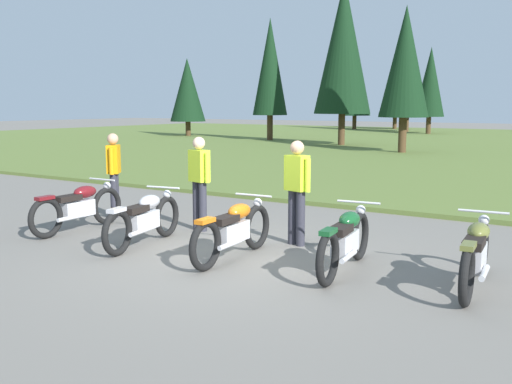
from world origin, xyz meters
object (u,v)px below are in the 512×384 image
Objects in this scene: motorcycle_silver at (144,218)px; motorcycle_olive at (476,254)px; motorcycle_orange at (234,229)px; motorcycle_british_green at (346,240)px; rider_checking_bike at (114,170)px; rider_near_row_end at (199,178)px; rider_in_hivis_vest at (297,186)px; motorcycle_maroon at (79,207)px.

motorcycle_silver is 4.97m from motorcycle_olive.
motorcycle_orange is 1.00× the size of motorcycle_olive.
motorcycle_british_green is 1.00× the size of motorcycle_olive.
motorcycle_british_green is 1.26× the size of rider_checking_bike.
motorcycle_olive is at bearing -7.77° from rider_checking_bike.
motorcycle_orange is at bearing -38.42° from rider_near_row_end.
motorcycle_silver is at bearing -146.38° from rider_in_hivis_vest.
rider_in_hivis_vest is at bearing 33.62° from motorcycle_silver.
rider_near_row_end is at bearing 88.46° from motorcycle_silver.
rider_checking_bike is (-7.14, 0.97, 0.51)m from motorcycle_olive.
rider_checking_bike is (-4.21, 0.14, 0.00)m from rider_in_hivis_vest.
motorcycle_british_green is 1.26× the size of rider_near_row_end.
rider_near_row_end is at bearing 162.48° from motorcycle_british_green.
rider_checking_bike is (-2.23, 0.11, 0.00)m from rider_near_row_end.
motorcycle_maroon is 3.97m from rider_in_hivis_vest.
motorcycle_british_green is (3.31, 0.34, 0.00)m from motorcycle_silver.
rider_checking_bike reaches higher than motorcycle_olive.
motorcycle_maroon is 1.26× the size of rider_in_hivis_vest.
motorcycle_olive is at bearing -10.02° from rider_near_row_end.
rider_checking_bike reaches higher than motorcycle_orange.
rider_checking_bike is (-0.45, 1.30, 0.51)m from motorcycle_maroon.
rider_in_hivis_vest reaches higher than motorcycle_orange.
motorcycle_olive is 1.26× the size of rider_near_row_end.
motorcycle_maroon is at bearing -70.89° from rider_checking_bike.
motorcycle_maroon is 1.00× the size of motorcycle_orange.
motorcycle_maroon is 1.26× the size of rider_near_row_end.
motorcycle_silver is 2.48m from rider_in_hivis_vest.
motorcycle_orange and motorcycle_olive have the same top height.
rider_in_hivis_vest and rider_checking_bike have the same top height.
rider_checking_bike is at bearing 168.30° from motorcycle_british_green.
motorcycle_silver is 2.70m from rider_checking_bike.
motorcycle_maroon is 2.21m from rider_near_row_end.
rider_near_row_end is 2.24m from rider_checking_bike.
motorcycle_olive is 5.01m from rider_near_row_end.
motorcycle_maroon and motorcycle_olive have the same top height.
motorcycle_silver is 1.25× the size of rider_near_row_end.
rider_in_hivis_vest is 1.98m from rider_near_row_end.
motorcycle_orange is at bearing -170.93° from motorcycle_british_green.
motorcycle_maroon and motorcycle_orange have the same top height.
rider_in_hivis_vest is 1.00× the size of rider_near_row_end.
rider_checking_bike is at bearing 178.05° from rider_in_hivis_vest.
motorcycle_orange is 1.00× the size of motorcycle_british_green.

